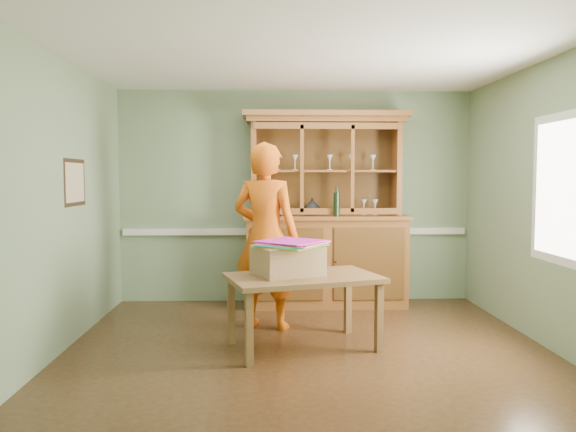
{
  "coord_description": "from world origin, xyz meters",
  "views": [
    {
      "loc": [
        -0.38,
        -5.22,
        1.6
      ],
      "look_at": [
        -0.16,
        0.4,
        1.21
      ],
      "focal_mm": 35.0,
      "sensor_mm": 36.0,
      "label": 1
    }
  ],
  "objects_px": {
    "china_hutch": "(325,238)",
    "person": "(266,236)",
    "dining_table": "(303,284)",
    "cardboard_box": "(288,260)"
  },
  "relations": [
    {
      "from": "dining_table",
      "to": "person",
      "type": "xyz_separation_m",
      "value": [
        -0.35,
        0.74,
        0.38
      ]
    },
    {
      "from": "dining_table",
      "to": "cardboard_box",
      "type": "height_order",
      "value": "cardboard_box"
    },
    {
      "from": "china_hutch",
      "to": "cardboard_box",
      "type": "relative_size",
      "value": 4.13
    },
    {
      "from": "cardboard_box",
      "to": "person",
      "type": "distance_m",
      "value": 0.74
    },
    {
      "from": "cardboard_box",
      "to": "person",
      "type": "bearing_deg",
      "value": 106.44
    },
    {
      "from": "china_hutch",
      "to": "cardboard_box",
      "type": "bearing_deg",
      "value": -107.31
    },
    {
      "from": "china_hutch",
      "to": "person",
      "type": "bearing_deg",
      "value": -125.74
    },
    {
      "from": "china_hutch",
      "to": "cardboard_box",
      "type": "xyz_separation_m",
      "value": [
        -0.54,
        -1.74,
        -0.02
      ]
    },
    {
      "from": "dining_table",
      "to": "person",
      "type": "relative_size",
      "value": 0.79
    },
    {
      "from": "dining_table",
      "to": "cardboard_box",
      "type": "relative_size",
      "value": 2.66
    }
  ]
}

